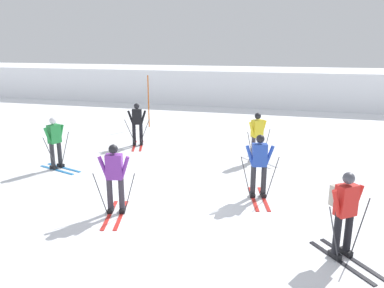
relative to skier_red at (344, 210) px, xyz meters
name	(u,v)px	position (x,y,z in m)	size (l,w,h in m)	color
ground_plane	(163,202)	(-4.16, 1.51, -0.96)	(120.00, 120.00, 0.00)	white
far_snow_ridge	(252,85)	(-4.16, 20.32, 0.19)	(80.00, 6.62, 2.30)	white
skier_red	(344,210)	(0.00, 0.00, 0.00)	(1.30, 1.47, 1.71)	black
skier_purple	(115,177)	(-5.03, 0.61, -0.04)	(0.97, 1.64, 1.71)	red
skier_blue	(259,163)	(-1.84, 2.55, 0.00)	(0.98, 1.64, 1.71)	red
skier_black	(137,123)	(-7.09, 6.63, -0.04)	(0.95, 1.63, 1.71)	red
skier_green	(55,142)	(-8.45, 3.16, -0.04)	(1.64, 0.96, 1.71)	#237AC6
skier_yellow	(257,136)	(-2.23, 5.76, -0.04)	(1.40, 1.38, 1.71)	silver
trail_marker_pole	(149,101)	(-7.99, 10.07, 0.31)	(0.06, 0.06, 2.53)	#C65614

